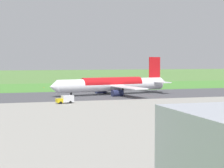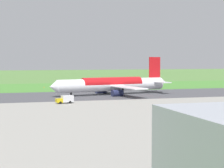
{
  "view_description": "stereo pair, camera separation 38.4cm",
  "coord_description": "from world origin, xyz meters",
  "px_view_note": "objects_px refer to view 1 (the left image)",
  "views": [
    {
      "loc": [
        52.7,
        154.01,
        14.55
      ],
      "look_at": [
        7.21,
        0.0,
        4.5
      ],
      "focal_mm": 61.99,
      "sensor_mm": 36.0,
      "label": 1
    },
    {
      "loc": [
        52.33,
        154.11,
        14.55
      ],
      "look_at": [
        7.21,
        0.0,
        4.5
      ],
      "focal_mm": 61.99,
      "sensor_mm": 36.0,
      "label": 2
    }
  ],
  "objects_px": {
    "airliner_main": "(113,84)",
    "traffic_cone_orange": "(44,87)",
    "no_stopping_sign": "(60,85)",
    "service_truck_fuel": "(66,99)"
  },
  "relations": [
    {
      "from": "service_truck_fuel",
      "to": "traffic_cone_orange",
      "type": "height_order",
      "value": "service_truck_fuel"
    },
    {
      "from": "service_truck_fuel",
      "to": "traffic_cone_orange",
      "type": "distance_m",
      "value": 75.16
    },
    {
      "from": "airliner_main",
      "to": "service_truck_fuel",
      "type": "bearing_deg",
      "value": 47.61
    },
    {
      "from": "service_truck_fuel",
      "to": "no_stopping_sign",
      "type": "bearing_deg",
      "value": -97.12
    },
    {
      "from": "airliner_main",
      "to": "traffic_cone_orange",
      "type": "bearing_deg",
      "value": -64.42
    },
    {
      "from": "no_stopping_sign",
      "to": "service_truck_fuel",
      "type": "bearing_deg",
      "value": 82.88
    },
    {
      "from": "airliner_main",
      "to": "traffic_cone_orange",
      "type": "distance_m",
      "value": 53.83
    },
    {
      "from": "airliner_main",
      "to": "traffic_cone_orange",
      "type": "relative_size",
      "value": 97.94
    },
    {
      "from": "service_truck_fuel",
      "to": "traffic_cone_orange",
      "type": "relative_size",
      "value": 11.11
    },
    {
      "from": "airliner_main",
      "to": "no_stopping_sign",
      "type": "height_order",
      "value": "airliner_main"
    }
  ]
}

